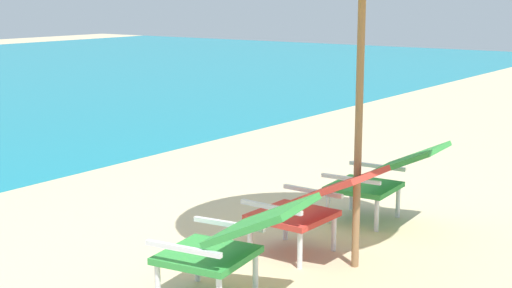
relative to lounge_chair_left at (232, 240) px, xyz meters
name	(u,v)px	position (x,y,z in m)	size (l,w,h in m)	color
lounge_chair_left	(232,240)	(0.00, 0.00, 0.00)	(0.66, 0.94, 0.68)	#338E3D
lounge_chair_center	(314,202)	(0.95, 0.03, 0.00)	(0.56, 0.88, 0.68)	red
lounge_chair_right	(385,175)	(1.97, 0.00, 0.00)	(0.59, 0.91, 0.68)	#338E3D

